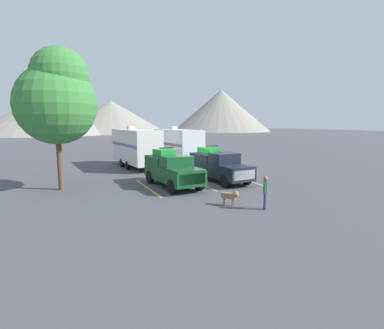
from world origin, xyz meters
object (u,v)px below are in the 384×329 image
dog (231,195)px  camper_trailer_a (135,146)px  person_a (265,190)px  pickup_truck_b (218,165)px  camper_trailer_b (178,145)px  pickup_truck_a (172,169)px

dog → camper_trailer_a: bearing=94.4°
camper_trailer_a → person_a: (2.30, -16.11, -1.06)m
pickup_truck_b → camper_trailer_b: camper_trailer_b is taller
pickup_truck_a → dog: bearing=-79.6°
pickup_truck_a → camper_trailer_b: size_ratio=0.72×
camper_trailer_b → person_a: bearing=-96.7°
pickup_truck_b → dog: size_ratio=6.75×
pickup_truck_b → person_a: (-1.54, -7.33, -0.18)m
camper_trailer_b → pickup_truck_b: bearing=-92.0°
person_a → dog: bearing=132.6°
pickup_truck_b → dog: (-2.70, -6.08, -0.60)m
camper_trailer_a → person_a: 16.31m
pickup_truck_a → person_a: bearing=-72.5°
pickup_truck_b → camper_trailer_a: 9.62m
pickup_truck_a → dog: size_ratio=6.40×
camper_trailer_a → camper_trailer_b: (4.14, -0.33, -0.02)m
camper_trailer_a → person_a: bearing=-81.9°
dog → person_a: bearing=-47.4°
pickup_truck_a → person_a: pickup_truck_a is taller
camper_trailer_a → dog: 14.97m
person_a → pickup_truck_b: bearing=78.1°
camper_trailer_a → camper_trailer_b: camper_trailer_a is taller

